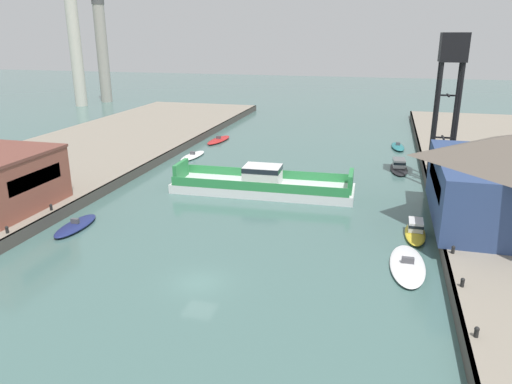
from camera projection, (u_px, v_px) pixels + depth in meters
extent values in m
plane|color=#476B66|center=(199.00, 283.00, 38.87)|extent=(400.00, 400.00, 0.00)
cube|color=gray|center=(21.00, 177.00, 65.12)|extent=(28.00, 140.00, 1.26)
cube|color=#4C4742|center=(114.00, 185.00, 61.74)|extent=(0.30, 140.00, 1.26)
cube|color=#4C4742|center=(434.00, 212.00, 52.37)|extent=(0.30, 140.00, 1.26)
cube|color=silver|center=(262.00, 188.00, 60.74)|extent=(22.65, 6.79, 1.10)
cube|color=#2D8947|center=(267.00, 173.00, 63.17)|extent=(21.57, 0.78, 1.10)
cube|color=#2D8947|center=(257.00, 187.00, 57.63)|extent=(21.57, 0.78, 1.10)
cube|color=silver|center=(262.00, 175.00, 60.20)|extent=(4.60, 3.49, 2.35)
cube|color=black|center=(263.00, 169.00, 59.95)|extent=(4.64, 3.53, 0.60)
cube|color=#2D8947|center=(351.00, 181.00, 57.92)|extent=(0.63, 4.28, 2.20)
cube|color=#2D8947|center=(181.00, 170.00, 62.54)|extent=(0.63, 4.28, 2.20)
ellipsoid|color=black|center=(399.00, 169.00, 70.77)|extent=(2.81, 7.80, 0.41)
cube|color=silver|center=(399.00, 163.00, 71.07)|extent=(1.82, 2.77, 1.14)
cube|color=black|center=(399.00, 162.00, 71.02)|extent=(1.87, 2.85, 0.34)
ellipsoid|color=white|center=(193.00, 156.00, 78.23)|extent=(2.73, 7.45, 0.46)
cube|color=#4C4C51|center=(193.00, 153.00, 78.08)|extent=(0.79, 0.46, 0.50)
ellipsoid|color=white|center=(407.00, 265.00, 41.30)|extent=(3.09, 8.43, 0.45)
cube|color=#4C4C51|center=(408.00, 260.00, 41.15)|extent=(1.03, 0.42, 0.50)
ellipsoid|color=red|center=(219.00, 140.00, 89.78)|extent=(3.12, 8.52, 0.51)
cube|color=#4C4C51|center=(219.00, 137.00, 89.62)|extent=(0.86, 0.47, 0.50)
ellipsoid|color=yellow|center=(415.00, 234.00, 47.72)|extent=(2.00, 6.19, 0.53)
cube|color=silver|center=(416.00, 225.00, 47.92)|extent=(1.38, 2.17, 0.95)
cube|color=black|center=(416.00, 224.00, 47.88)|extent=(1.42, 2.23, 0.29)
ellipsoid|color=navy|center=(76.00, 226.00, 49.67)|extent=(2.44, 6.67, 0.55)
cube|color=#4C4C51|center=(75.00, 221.00, 49.51)|extent=(0.80, 0.42, 0.50)
ellipsoid|color=#237075|center=(398.00, 147.00, 84.29)|extent=(2.75, 6.79, 0.56)
cube|color=#4C4C51|center=(398.00, 144.00, 84.13)|extent=(0.75, 0.48, 0.50)
cube|color=black|center=(35.00, 179.00, 49.66)|extent=(0.08, 7.87, 1.60)
cube|color=black|center=(435.00, 179.00, 48.79)|extent=(0.08, 12.06, 1.70)
cylinder|color=black|center=(434.00, 119.00, 62.84)|extent=(0.44, 0.44, 14.38)
cylinder|color=black|center=(454.00, 120.00, 62.24)|extent=(0.44, 0.44, 14.38)
cylinder|color=black|center=(436.00, 122.00, 60.60)|extent=(0.44, 0.44, 14.38)
cylinder|color=black|center=(456.00, 123.00, 60.01)|extent=(0.44, 0.44, 14.38)
cube|color=black|center=(443.00, 138.00, 62.09)|extent=(2.43, 0.20, 0.20)
cube|color=black|center=(443.00, 138.00, 62.09)|extent=(0.20, 2.43, 0.20)
cube|color=black|center=(448.00, 95.00, 60.44)|extent=(2.43, 0.20, 0.20)
cube|color=black|center=(448.00, 95.00, 60.44)|extent=(0.20, 2.43, 0.20)
cube|color=black|center=(454.00, 47.00, 58.67)|extent=(3.16, 3.16, 3.41)
cylinder|color=black|center=(476.00, 333.00, 29.71)|extent=(0.28, 0.28, 0.55)
sphere|color=black|center=(477.00, 329.00, 29.62)|extent=(0.32, 0.32, 0.32)
cylinder|color=black|center=(7.00, 230.00, 45.21)|extent=(0.28, 0.28, 0.55)
sphere|color=black|center=(7.00, 228.00, 45.12)|extent=(0.32, 0.32, 0.32)
cylinder|color=black|center=(462.00, 283.00, 35.61)|extent=(0.28, 0.28, 0.55)
sphere|color=black|center=(463.00, 280.00, 35.53)|extent=(0.32, 0.32, 0.32)
cylinder|color=black|center=(51.00, 208.00, 51.05)|extent=(0.28, 0.28, 0.55)
sphere|color=black|center=(51.00, 205.00, 50.97)|extent=(0.32, 0.32, 0.32)
cylinder|color=black|center=(453.00, 250.00, 41.03)|extent=(0.28, 0.28, 0.55)
sphere|color=black|center=(453.00, 247.00, 40.95)|extent=(0.32, 0.32, 0.32)
cylinder|color=#9E998E|center=(102.00, 51.00, 137.50)|extent=(3.12, 3.12, 28.58)
cylinder|color=#4C4C4C|center=(98.00, 0.00, 133.39)|extent=(3.37, 3.37, 2.00)
cylinder|color=beige|center=(75.00, 44.00, 128.96)|extent=(3.15, 3.15, 32.80)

